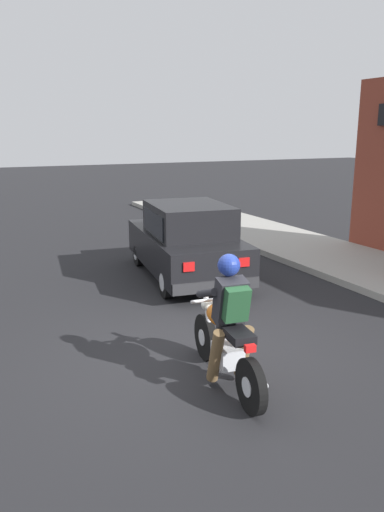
% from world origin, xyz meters
% --- Properties ---
extents(ground_plane, '(80.00, 80.00, 0.00)m').
position_xyz_m(ground_plane, '(0.00, 0.00, 0.00)').
color(ground_plane, black).
extents(sidewalk_curb, '(2.60, 22.00, 0.14)m').
position_xyz_m(sidewalk_curb, '(5.30, 3.00, 0.07)').
color(sidewalk_curb, '#9E9B93').
rests_on(sidewalk_curb, ground).
extents(motorcycle_with_rider, '(0.62, 2.02, 1.62)m').
position_xyz_m(motorcycle_with_rider, '(0.02, -0.88, 0.68)').
color(motorcycle_with_rider, black).
rests_on(motorcycle_with_rider, ground).
extents(car_hatchback, '(2.13, 3.97, 1.57)m').
position_xyz_m(car_hatchback, '(1.50, 3.42, 0.77)').
color(car_hatchback, black).
rests_on(car_hatchback, ground).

